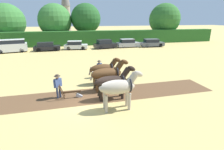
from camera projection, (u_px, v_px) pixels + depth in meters
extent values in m
plane|color=tan|center=(93.00, 102.00, 11.38)|extent=(240.00, 240.00, 0.00)
cube|color=brown|center=(61.00, 99.00, 11.88)|extent=(22.32, 2.75, 0.01)
cube|color=#286023|center=(74.00, 38.00, 35.33)|extent=(63.92, 1.95, 2.83)
cylinder|color=#423323|center=(10.00, 38.00, 36.10)|extent=(0.44, 0.44, 2.67)
sphere|color=#387533|center=(7.00, 22.00, 35.09)|extent=(7.08, 7.08, 7.08)
cylinder|color=#423323|center=(56.00, 37.00, 38.11)|extent=(0.44, 0.44, 2.88)
sphere|color=#387533|center=(55.00, 21.00, 37.07)|extent=(6.98, 6.98, 6.98)
cylinder|color=brown|center=(87.00, 35.00, 39.39)|extent=(0.44, 0.44, 3.43)
sphere|color=#235623|center=(86.00, 19.00, 38.32)|extent=(6.47, 6.47, 6.47)
cylinder|color=#423323|center=(163.00, 34.00, 42.81)|extent=(0.44, 0.44, 3.06)
sphere|color=#2D6628|center=(165.00, 19.00, 41.72)|extent=(7.31, 7.31, 7.31)
cylinder|color=gray|center=(67.00, 19.00, 68.12)|extent=(3.03, 3.03, 9.74)
ellipsoid|color=#B2A38E|center=(117.00, 87.00, 10.14)|extent=(2.16, 0.89, 0.84)
cylinder|color=#B2A38E|center=(127.00, 98.00, 10.80)|extent=(0.18, 0.18, 1.05)
cylinder|color=#B2A38E|center=(129.00, 102.00, 10.35)|extent=(0.18, 0.18, 1.05)
cylinder|color=#B2A38E|center=(105.00, 101.00, 10.48)|extent=(0.18, 0.18, 1.05)
cylinder|color=#B2A38E|center=(106.00, 104.00, 10.03)|extent=(0.18, 0.18, 1.05)
cylinder|color=#B2A38E|center=(132.00, 79.00, 10.21)|extent=(0.74, 0.40, 0.81)
ellipsoid|color=#B2A38E|center=(138.00, 74.00, 10.21)|extent=(0.68, 0.26, 0.54)
cube|color=black|center=(135.00, 75.00, 10.19)|extent=(0.38, 0.08, 0.50)
cylinder|color=black|center=(100.00, 90.00, 9.93)|extent=(0.30, 0.12, 0.71)
torus|color=black|center=(129.00, 85.00, 10.29)|extent=(0.11, 0.86, 0.86)
ellipsoid|color=black|center=(111.00, 82.00, 11.58)|extent=(2.25, 0.85, 0.80)
cylinder|color=black|center=(120.00, 90.00, 12.21)|extent=(0.18, 0.18, 0.86)
cylinder|color=black|center=(122.00, 93.00, 11.78)|extent=(0.18, 0.18, 0.86)
cylinder|color=black|center=(100.00, 92.00, 11.87)|extent=(0.18, 0.18, 0.86)
cylinder|color=black|center=(101.00, 95.00, 11.44)|extent=(0.18, 0.18, 0.86)
cylinder|color=black|center=(125.00, 74.00, 11.65)|extent=(0.80, 0.38, 0.92)
ellipsoid|color=black|center=(131.00, 69.00, 11.65)|extent=(0.68, 0.26, 0.54)
cube|color=black|center=(128.00, 71.00, 11.64)|extent=(0.44, 0.08, 0.59)
cylinder|color=black|center=(95.00, 84.00, 11.36)|extent=(0.30, 0.12, 0.71)
torus|color=black|center=(122.00, 80.00, 11.74)|extent=(0.11, 0.83, 0.83)
ellipsoid|color=#513319|center=(106.00, 74.00, 12.93)|extent=(2.29, 0.90, 0.85)
cylinder|color=#513319|center=(115.00, 82.00, 13.59)|extent=(0.18, 0.18, 0.94)
cylinder|color=#513319|center=(117.00, 85.00, 13.14)|extent=(0.18, 0.18, 0.94)
cylinder|color=#513319|center=(96.00, 84.00, 13.25)|extent=(0.18, 0.18, 0.94)
cylinder|color=#513319|center=(97.00, 86.00, 12.80)|extent=(0.18, 0.18, 0.94)
cylinder|color=#513319|center=(119.00, 66.00, 13.00)|extent=(0.82, 0.40, 0.92)
ellipsoid|color=#513319|center=(125.00, 62.00, 13.01)|extent=(0.68, 0.26, 0.54)
cube|color=gray|center=(122.00, 64.00, 12.99)|extent=(0.44, 0.08, 0.59)
cylinder|color=gray|center=(92.00, 76.00, 12.71)|extent=(0.30, 0.12, 0.71)
torus|color=black|center=(117.00, 72.00, 13.10)|extent=(0.11, 0.87, 0.87)
ellipsoid|color=#513319|center=(102.00, 69.00, 14.34)|extent=(2.14, 0.88, 0.83)
cylinder|color=#513319|center=(110.00, 77.00, 14.97)|extent=(0.18, 0.18, 0.88)
cylinder|color=#513319|center=(111.00, 79.00, 14.52)|extent=(0.18, 0.18, 0.88)
cylinder|color=#513319|center=(94.00, 78.00, 14.65)|extent=(0.18, 0.18, 0.88)
cylinder|color=#513319|center=(95.00, 80.00, 14.21)|extent=(0.18, 0.18, 0.88)
cylinder|color=#513319|center=(113.00, 63.00, 14.41)|extent=(0.73, 0.40, 0.80)
ellipsoid|color=#513319|center=(117.00, 60.00, 14.41)|extent=(0.68, 0.26, 0.54)
cube|color=gray|center=(115.00, 61.00, 14.39)|extent=(0.37, 0.08, 0.49)
cylinder|color=gray|center=(90.00, 71.00, 14.13)|extent=(0.30, 0.12, 0.71)
torus|color=black|center=(111.00, 68.00, 14.49)|extent=(0.11, 0.85, 0.85)
cube|color=#4C331E|center=(71.00, 92.00, 11.91)|extent=(1.32, 0.10, 0.12)
cube|color=#939399|center=(79.00, 96.00, 12.14)|extent=(0.48, 0.20, 0.39)
cylinder|color=#4C331E|center=(62.00, 90.00, 11.93)|extent=(0.40, 0.06, 0.96)
cylinder|color=#4C331E|center=(62.00, 92.00, 11.56)|extent=(0.40, 0.06, 0.96)
cylinder|color=#28334C|center=(60.00, 92.00, 12.04)|extent=(0.14, 0.14, 0.81)
cylinder|color=#28334C|center=(57.00, 93.00, 11.87)|extent=(0.14, 0.14, 0.81)
cube|color=#3D5184|center=(58.00, 83.00, 11.74)|extent=(0.50, 0.45, 0.58)
sphere|color=tan|center=(57.00, 77.00, 11.62)|extent=(0.22, 0.22, 0.22)
cylinder|color=#3D5184|center=(61.00, 82.00, 11.96)|extent=(0.09, 0.09, 0.54)
cylinder|color=#3D5184|center=(54.00, 84.00, 11.53)|extent=(0.09, 0.09, 0.54)
cylinder|color=#42382D|center=(57.00, 76.00, 11.60)|extent=(0.42, 0.42, 0.02)
cylinder|color=#42382D|center=(57.00, 75.00, 11.58)|extent=(0.21, 0.21, 0.10)
cylinder|color=#28334C|center=(100.00, 73.00, 16.27)|extent=(0.14, 0.14, 0.78)
cylinder|color=#28334C|center=(99.00, 73.00, 16.12)|extent=(0.14, 0.14, 0.78)
cube|color=#3D5184|center=(99.00, 66.00, 15.99)|extent=(0.49, 0.43, 0.55)
sphere|color=tan|center=(99.00, 62.00, 15.87)|extent=(0.21, 0.21, 0.21)
cylinder|color=#3D5184|center=(101.00, 66.00, 16.19)|extent=(0.09, 0.09, 0.52)
cylinder|color=#3D5184|center=(97.00, 67.00, 15.80)|extent=(0.09, 0.09, 0.52)
cylinder|color=#665B4C|center=(99.00, 61.00, 15.85)|extent=(0.40, 0.40, 0.02)
cylinder|color=#665B4C|center=(99.00, 61.00, 15.84)|extent=(0.20, 0.20, 0.10)
cube|color=silver|center=(11.00, 47.00, 28.08)|extent=(5.09, 2.94, 1.23)
cube|color=black|center=(10.00, 42.00, 27.80)|extent=(4.49, 2.63, 0.57)
cube|color=silver|center=(10.00, 40.00, 27.70)|extent=(4.49, 2.63, 0.06)
cylinder|color=black|center=(22.00, 49.00, 29.60)|extent=(0.69, 0.35, 0.66)
cylinder|color=black|center=(22.00, 50.00, 28.05)|extent=(0.69, 0.35, 0.66)
cylinder|color=black|center=(2.00, 50.00, 28.39)|extent=(0.69, 0.35, 0.66)
cylinder|color=black|center=(0.00, 52.00, 26.84)|extent=(0.69, 0.35, 0.66)
cube|color=black|center=(47.00, 48.00, 29.55)|extent=(4.28, 1.94, 0.65)
cube|color=black|center=(46.00, 44.00, 29.31)|extent=(2.58, 1.71, 0.52)
cube|color=black|center=(45.00, 43.00, 29.22)|extent=(2.58, 1.71, 0.06)
cylinder|color=black|center=(56.00, 48.00, 30.67)|extent=(0.68, 0.24, 0.67)
cylinder|color=black|center=(55.00, 49.00, 29.20)|extent=(0.68, 0.24, 0.67)
cylinder|color=black|center=(40.00, 48.00, 30.00)|extent=(0.68, 0.24, 0.67)
cylinder|color=black|center=(39.00, 50.00, 28.53)|extent=(0.68, 0.24, 0.67)
cube|color=silver|center=(76.00, 46.00, 30.91)|extent=(4.19, 2.31, 0.68)
cube|color=black|center=(75.00, 43.00, 30.70)|extent=(2.59, 1.91, 0.57)
cube|color=silver|center=(75.00, 41.00, 30.60)|extent=(2.59, 1.91, 0.06)
cylinder|color=black|center=(83.00, 47.00, 31.81)|extent=(0.65, 0.31, 0.62)
cylinder|color=black|center=(83.00, 48.00, 30.36)|extent=(0.65, 0.31, 0.62)
cylinder|color=black|center=(70.00, 47.00, 31.59)|extent=(0.65, 0.31, 0.62)
cylinder|color=black|center=(69.00, 48.00, 30.14)|extent=(0.65, 0.31, 0.62)
cube|color=black|center=(105.00, 45.00, 31.97)|extent=(4.26, 2.49, 0.74)
cube|color=black|center=(104.00, 42.00, 31.69)|extent=(2.65, 2.03, 0.63)
cube|color=black|center=(104.00, 40.00, 31.58)|extent=(2.65, 2.03, 0.06)
cylinder|color=black|center=(110.00, 46.00, 33.22)|extent=(0.65, 0.32, 0.62)
cylinder|color=black|center=(113.00, 47.00, 31.82)|extent=(0.65, 0.32, 0.62)
cylinder|color=black|center=(97.00, 46.00, 32.27)|extent=(0.65, 0.32, 0.62)
cylinder|color=black|center=(100.00, 48.00, 30.87)|extent=(0.65, 0.32, 0.62)
cube|color=#A8A8B2|center=(128.00, 44.00, 33.27)|extent=(4.25, 1.88, 0.72)
cube|color=black|center=(127.00, 41.00, 33.01)|extent=(2.56, 1.66, 0.61)
cube|color=#A8A8B2|center=(127.00, 39.00, 32.91)|extent=(2.56, 1.66, 0.06)
cylinder|color=black|center=(133.00, 45.00, 34.39)|extent=(0.61, 0.23, 0.61)
cylinder|color=black|center=(136.00, 46.00, 32.94)|extent=(0.61, 0.23, 0.61)
cylinder|color=black|center=(120.00, 45.00, 33.74)|extent=(0.61, 0.23, 0.61)
cylinder|color=black|center=(123.00, 46.00, 32.29)|extent=(0.61, 0.23, 0.61)
cube|color=#565B66|center=(152.00, 44.00, 33.73)|extent=(4.49, 1.87, 0.70)
cube|color=black|center=(151.00, 41.00, 33.49)|extent=(2.71, 1.63, 0.57)
cube|color=#565B66|center=(151.00, 39.00, 33.39)|extent=(2.71, 1.63, 0.06)
cylinder|color=black|center=(157.00, 44.00, 34.74)|extent=(0.69, 0.25, 0.68)
cylinder|color=black|center=(160.00, 45.00, 33.36)|extent=(0.69, 0.25, 0.68)
cylinder|color=black|center=(144.00, 45.00, 34.21)|extent=(0.69, 0.25, 0.68)
cylinder|color=black|center=(147.00, 46.00, 32.83)|extent=(0.69, 0.25, 0.68)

